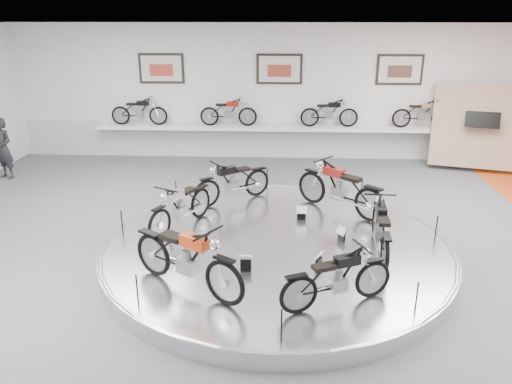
{
  "coord_description": "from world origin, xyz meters",
  "views": [
    {
      "loc": [
        0.0,
        -8.04,
        4.36
      ],
      "look_at": [
        -0.4,
        0.6,
        1.18
      ],
      "focal_mm": 35.0,
      "sensor_mm": 36.0,
      "label": 1
    }
  ],
  "objects_px": {
    "display_platform": "(276,250)",
    "bike_b": "(233,181)",
    "bike_d": "(187,257)",
    "bike_a": "(340,187)",
    "visitor": "(3,149)",
    "bike_e": "(337,278)",
    "bike_c": "(181,206)",
    "bike_f": "(381,228)",
    "shelf": "(278,128)"
  },
  "relations": [
    {
      "from": "display_platform",
      "to": "bike_b",
      "type": "xyz_separation_m",
      "value": [
        -0.99,
        2.05,
        0.63
      ]
    },
    {
      "from": "bike_d",
      "to": "display_platform",
      "type": "bearing_deg",
      "value": 84.81
    },
    {
      "from": "bike_a",
      "to": "visitor",
      "type": "height_order",
      "value": "visitor"
    },
    {
      "from": "bike_d",
      "to": "bike_e",
      "type": "relative_size",
      "value": 1.22
    },
    {
      "from": "bike_c",
      "to": "bike_f",
      "type": "distance_m",
      "value": 3.78
    },
    {
      "from": "bike_d",
      "to": "bike_c",
      "type": "bearing_deg",
      "value": 136.41
    },
    {
      "from": "bike_f",
      "to": "bike_a",
      "type": "bearing_deg",
      "value": 18.43
    },
    {
      "from": "bike_f",
      "to": "bike_d",
      "type": "bearing_deg",
      "value": 116.93
    },
    {
      "from": "bike_a",
      "to": "bike_e",
      "type": "distance_m",
      "value": 3.62
    },
    {
      "from": "shelf",
      "to": "bike_e",
      "type": "height_order",
      "value": "bike_e"
    },
    {
      "from": "bike_b",
      "to": "bike_d",
      "type": "relative_size",
      "value": 0.88
    },
    {
      "from": "bike_c",
      "to": "bike_e",
      "type": "xyz_separation_m",
      "value": [
        2.74,
        -2.58,
        -0.03
      ]
    },
    {
      "from": "display_platform",
      "to": "visitor",
      "type": "bearing_deg",
      "value": 149.67
    },
    {
      "from": "bike_a",
      "to": "bike_f",
      "type": "xyz_separation_m",
      "value": [
        0.5,
        -1.9,
        -0.06
      ]
    },
    {
      "from": "shelf",
      "to": "bike_d",
      "type": "relative_size",
      "value": 5.93
    },
    {
      "from": "bike_c",
      "to": "bike_e",
      "type": "relative_size",
      "value": 1.06
    },
    {
      "from": "bike_b",
      "to": "bike_c",
      "type": "height_order",
      "value": "bike_b"
    },
    {
      "from": "bike_b",
      "to": "bike_e",
      "type": "relative_size",
      "value": 1.07
    },
    {
      "from": "bike_a",
      "to": "bike_f",
      "type": "relative_size",
      "value": 1.13
    },
    {
      "from": "shelf",
      "to": "bike_a",
      "type": "distance_m",
      "value": 5.02
    },
    {
      "from": "shelf",
      "to": "bike_c",
      "type": "bearing_deg",
      "value": -107.73
    },
    {
      "from": "bike_d",
      "to": "visitor",
      "type": "height_order",
      "value": "visitor"
    },
    {
      "from": "bike_b",
      "to": "bike_d",
      "type": "bearing_deg",
      "value": 48.01
    },
    {
      "from": "display_platform",
      "to": "bike_c",
      "type": "bearing_deg",
      "value": 163.53
    },
    {
      "from": "bike_a",
      "to": "bike_b",
      "type": "xyz_separation_m",
      "value": [
        -2.3,
        0.49,
        -0.07
      ]
    },
    {
      "from": "shelf",
      "to": "bike_b",
      "type": "distance_m",
      "value": 4.47
    },
    {
      "from": "display_platform",
      "to": "bike_a",
      "type": "relative_size",
      "value": 3.45
    },
    {
      "from": "display_platform",
      "to": "shelf",
      "type": "distance_m",
      "value": 6.46
    },
    {
      "from": "display_platform",
      "to": "bike_d",
      "type": "bearing_deg",
      "value": -128.6
    },
    {
      "from": "visitor",
      "to": "bike_a",
      "type": "bearing_deg",
      "value": 4.48
    },
    {
      "from": "bike_e",
      "to": "shelf",
      "type": "bearing_deg",
      "value": 72.41
    },
    {
      "from": "bike_b",
      "to": "bike_d",
      "type": "xyz_separation_m",
      "value": [
        -0.36,
        -3.75,
        0.07
      ]
    },
    {
      "from": "bike_a",
      "to": "bike_e",
      "type": "xyz_separation_m",
      "value": [
        -0.43,
        -3.59,
        -0.1
      ]
    },
    {
      "from": "shelf",
      "to": "bike_a",
      "type": "height_order",
      "value": "bike_a"
    },
    {
      "from": "display_platform",
      "to": "bike_d",
      "type": "height_order",
      "value": "bike_d"
    },
    {
      "from": "visitor",
      "to": "bike_e",
      "type": "bearing_deg",
      "value": -15.42
    },
    {
      "from": "bike_f",
      "to": "visitor",
      "type": "height_order",
      "value": "visitor"
    },
    {
      "from": "bike_d",
      "to": "bike_f",
      "type": "bearing_deg",
      "value": 56.54
    },
    {
      "from": "display_platform",
      "to": "bike_f",
      "type": "height_order",
      "value": "bike_f"
    },
    {
      "from": "bike_a",
      "to": "bike_d",
      "type": "bearing_deg",
      "value": 92.45
    },
    {
      "from": "shelf",
      "to": "bike_a",
      "type": "xyz_separation_m",
      "value": [
        1.31,
        -4.84,
        -0.15
      ]
    },
    {
      "from": "bike_c",
      "to": "visitor",
      "type": "height_order",
      "value": "visitor"
    },
    {
      "from": "bike_b",
      "to": "visitor",
      "type": "xyz_separation_m",
      "value": [
        -6.41,
        2.28,
        0.05
      ]
    },
    {
      "from": "bike_d",
      "to": "visitor",
      "type": "relative_size",
      "value": 1.12
    },
    {
      "from": "bike_b",
      "to": "bike_d",
      "type": "distance_m",
      "value": 3.76
    },
    {
      "from": "display_platform",
      "to": "bike_e",
      "type": "relative_size",
      "value": 4.19
    },
    {
      "from": "bike_a",
      "to": "display_platform",
      "type": "bearing_deg",
      "value": 91.72
    },
    {
      "from": "shelf",
      "to": "display_platform",
      "type": "bearing_deg",
      "value": -90.0
    },
    {
      "from": "bike_d",
      "to": "visitor",
      "type": "bearing_deg",
      "value": 168.53
    },
    {
      "from": "bike_a",
      "to": "bike_e",
      "type": "height_order",
      "value": "bike_a"
    }
  ]
}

